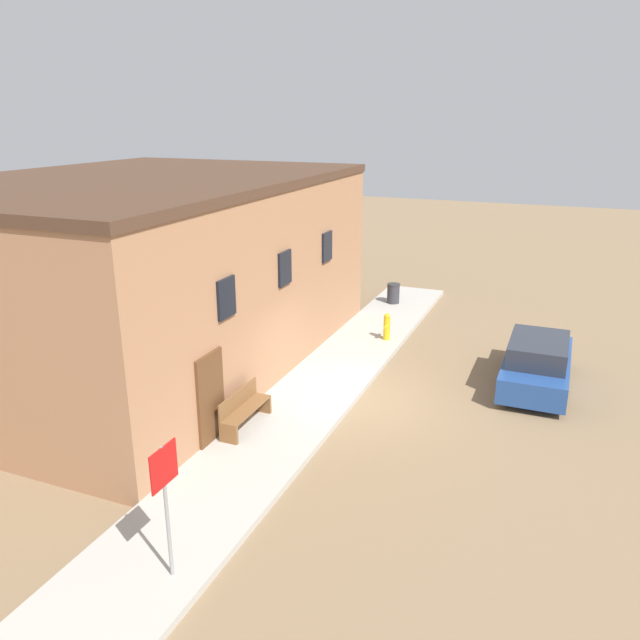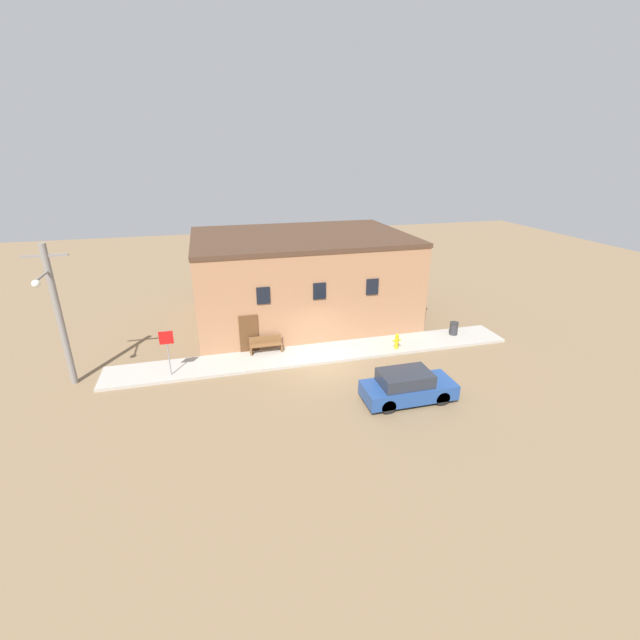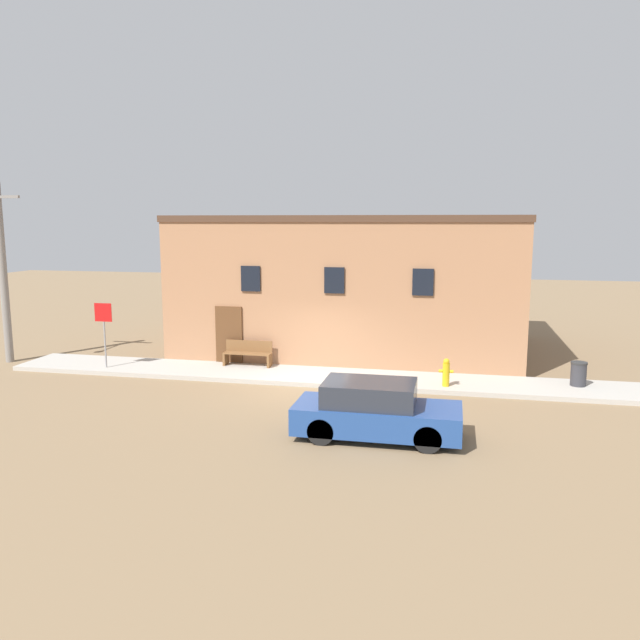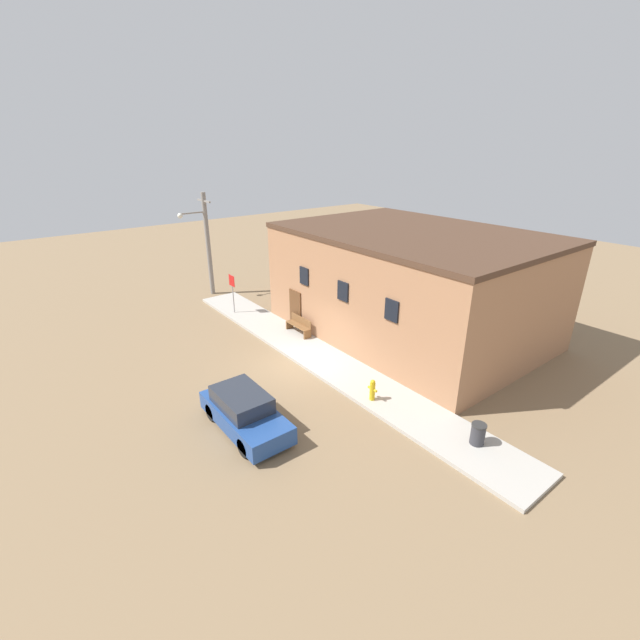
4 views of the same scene
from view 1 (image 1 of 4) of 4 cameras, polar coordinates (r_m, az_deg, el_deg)
name	(u,v)px [view 1 (image 1 of 4)]	position (r m, az deg, el deg)	size (l,w,h in m)	color
ground_plane	(359,399)	(16.41, 3.57, -7.24)	(80.00, 80.00, 0.00)	#846B4C
sidewalk	(318,390)	(16.74, -0.15, -6.38)	(21.53, 2.29, 0.15)	#B2ADA3
brick_building	(143,271)	(18.96, -15.90, 4.35)	(13.01, 9.25, 5.43)	#A87551
fire_hydrant	(387,326)	(20.10, 6.13, -0.59)	(0.45, 0.22, 0.88)	gold
stop_sign	(165,488)	(9.97, -13.97, -14.67)	(0.64, 0.06, 2.28)	gray
bench	(244,409)	(14.66, -6.99, -8.08)	(1.71, 0.44, 0.88)	brown
trash_bin	(393,293)	(24.07, 6.72, 2.44)	(0.50, 0.50, 0.75)	#333338
parked_car	(537,363)	(17.88, 19.23, -3.74)	(4.02, 1.68, 1.40)	black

